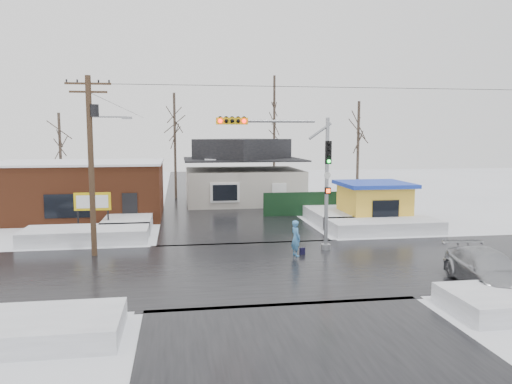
{
  "coord_description": "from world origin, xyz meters",
  "views": [
    {
      "loc": [
        -3.7,
        -22.24,
        6.16
      ],
      "look_at": [
        0.46,
        4.48,
        3.0
      ],
      "focal_mm": 35.0,
      "sensor_mm": 36.0,
      "label": 1
    }
  ],
  "objects": [
    {
      "name": "marquee_sign",
      "position": [
        -9.0,
        9.49,
        1.92
      ],
      "size": [
        2.2,
        0.21,
        2.55
      ],
      "color": "black",
      "rests_on": "ground"
    },
    {
      "name": "car",
      "position": [
        8.46,
        -4.45,
        0.73
      ],
      "size": [
        2.68,
        5.28,
        1.47
      ],
      "primitive_type": "imported",
      "rotation": [
        0.0,
        0.0,
        -0.13
      ],
      "color": "#A2A4A9",
      "rests_on": "ground"
    },
    {
      "name": "tree_far_west",
      "position": [
        -14.0,
        24.0,
        6.36
      ],
      "size": [
        3.0,
        3.0,
        8.0
      ],
      "color": "#332821",
      "rests_on": "ground"
    },
    {
      "name": "tree_far_right",
      "position": [
        12.0,
        20.0,
        7.16
      ],
      "size": [
        3.0,
        3.0,
        9.0
      ],
      "color": "#332821",
      "rests_on": "ground"
    },
    {
      "name": "pedestrian",
      "position": [
        2.08,
        1.86,
        0.91
      ],
      "size": [
        0.58,
        0.75,
        1.82
      ],
      "primitive_type": "imported",
      "rotation": [
        0.0,
        0.0,
        1.82
      ],
      "color": "#478AC7",
      "rests_on": "ground"
    },
    {
      "name": "snowbank_nside_w",
      "position": [
        -7.0,
        12.0,
        0.4
      ],
      "size": [
        3.0,
        8.0,
        0.8
      ],
      "primitive_type": "cube",
      "color": "white",
      "rests_on": "ground"
    },
    {
      "name": "fence",
      "position": [
        6.5,
        14.0,
        0.9
      ],
      "size": [
        8.0,
        0.12,
        1.8
      ],
      "primitive_type": "cube",
      "color": "black",
      "rests_on": "ground"
    },
    {
      "name": "utility_pole",
      "position": [
        -7.93,
        3.5,
        5.11
      ],
      "size": [
        3.15,
        0.44,
        9.0
      ],
      "color": "#382619",
      "rests_on": "ground"
    },
    {
      "name": "kiosk",
      "position": [
        9.5,
        9.99,
        1.46
      ],
      "size": [
        4.6,
        4.6,
        2.88
      ],
      "color": "yellow",
      "rests_on": "ground"
    },
    {
      "name": "tree_far_left",
      "position": [
        -4.0,
        26.0,
        7.95
      ],
      "size": [
        3.0,
        3.0,
        10.0
      ],
      "color": "#332821",
      "rests_on": "ground"
    },
    {
      "name": "tree_far_mid",
      "position": [
        6.0,
        28.0,
        9.54
      ],
      "size": [
        3.0,
        3.0,
        12.0
      ],
      "color": "#332821",
      "rests_on": "ground"
    },
    {
      "name": "snowbank_ne",
      "position": [
        9.0,
        7.0,
        0.4
      ],
      "size": [
        7.0,
        3.0,
        0.8
      ],
      "primitive_type": "cube",
      "color": "white",
      "rests_on": "ground"
    },
    {
      "name": "brick_building",
      "position": [
        -11.0,
        15.99,
        2.08
      ],
      "size": [
        12.2,
        8.2,
        4.12
      ],
      "color": "brown",
      "rests_on": "ground"
    },
    {
      "name": "shopping_bag",
      "position": [
        2.48,
        2.05,
        0.17
      ],
      "size": [
        0.3,
        0.21,
        0.35
      ],
      "primitive_type": "cube",
      "rotation": [
        0.0,
        0.0,
        0.37
      ],
      "color": "black",
      "rests_on": "ground"
    },
    {
      "name": "traffic_signal",
      "position": [
        2.43,
        2.97,
        4.54
      ],
      "size": [
        6.05,
        0.68,
        7.0
      ],
      "color": "gray",
      "rests_on": "ground"
    },
    {
      "name": "snowbank_nside_e",
      "position": [
        7.0,
        12.0,
        0.4
      ],
      "size": [
        3.0,
        8.0,
        0.8
      ],
      "primitive_type": "cube",
      "color": "white",
      "rests_on": "ground"
    },
    {
      "name": "snowbank_nw",
      "position": [
        -9.0,
        7.0,
        0.4
      ],
      "size": [
        7.0,
        3.0,
        0.8
      ],
      "primitive_type": "cube",
      "color": "white",
      "rests_on": "ground"
    },
    {
      "name": "road_ns",
      "position": [
        0.0,
        0.0,
        0.01
      ],
      "size": [
        10.0,
        120.0,
        0.02
      ],
      "primitive_type": "cube",
      "color": "black",
      "rests_on": "ground"
    },
    {
      "name": "road_ew",
      "position": [
        0.0,
        0.0,
        0.01
      ],
      "size": [
        120.0,
        10.0,
        0.02
      ],
      "primitive_type": "cube",
      "color": "black",
      "rests_on": "ground"
    },
    {
      "name": "ground",
      "position": [
        0.0,
        0.0,
        0.0
      ],
      "size": [
        120.0,
        120.0,
        0.0
      ],
      "primitive_type": "plane",
      "color": "white",
      "rests_on": "ground"
    },
    {
      "name": "snowbank_sw",
      "position": [
        -9.0,
        -7.0,
        0.35
      ],
      "size": [
        7.0,
        3.0,
        0.7
      ],
      "primitive_type": "cube",
      "color": "white",
      "rests_on": "ground"
    },
    {
      "name": "house",
      "position": [
        2.0,
        22.0,
        2.62
      ],
      "size": [
        10.4,
        8.4,
        5.76
      ],
      "color": "beige",
      "rests_on": "ground"
    }
  ]
}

